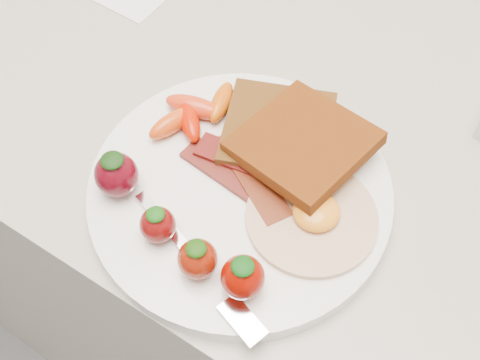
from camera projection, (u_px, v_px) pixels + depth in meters
The scene contains 9 objects.
counter at pixel (278, 259), 1.01m from camera, with size 2.00×0.60×0.90m, color gray.
plate at pixel (240, 192), 0.54m from camera, with size 0.27×0.27×0.02m, color white.
toast_lower at pixel (278, 129), 0.56m from camera, with size 0.10×0.10×0.01m, color #4D2B0C.
toast_upper at pixel (303, 143), 0.53m from camera, with size 0.10×0.10×0.01m, color black.
fried_egg at pixel (313, 216), 0.51m from camera, with size 0.13×0.13×0.02m.
bacon_strips at pixel (245, 172), 0.53m from camera, with size 0.12×0.07×0.01m.
baby_carrots at pixel (194, 113), 0.56m from camera, with size 0.06×0.10×0.02m.
strawberries at pixel (173, 227), 0.48m from camera, with size 0.18×0.06×0.05m.
fork at pixel (203, 271), 0.48m from camera, with size 0.16×0.07×0.00m.
Camera 1 is at (0.18, 1.29, 1.36)m, focal length 45.00 mm.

